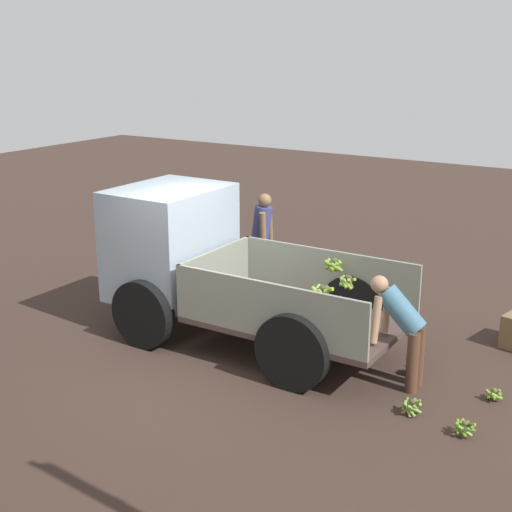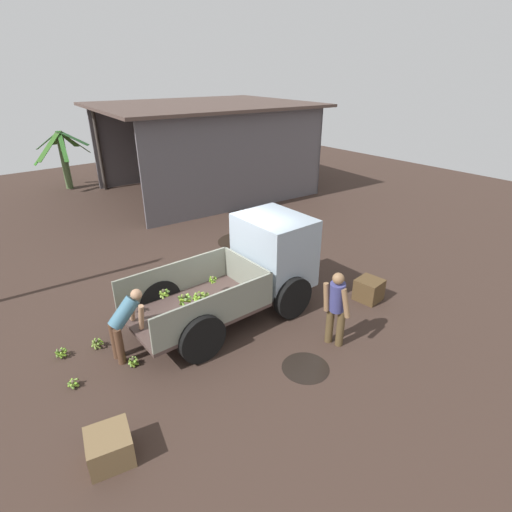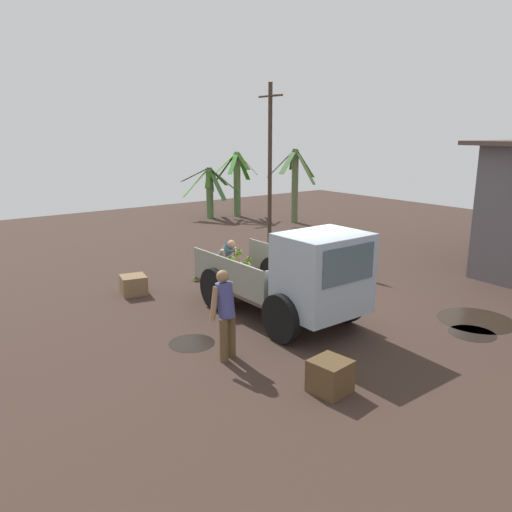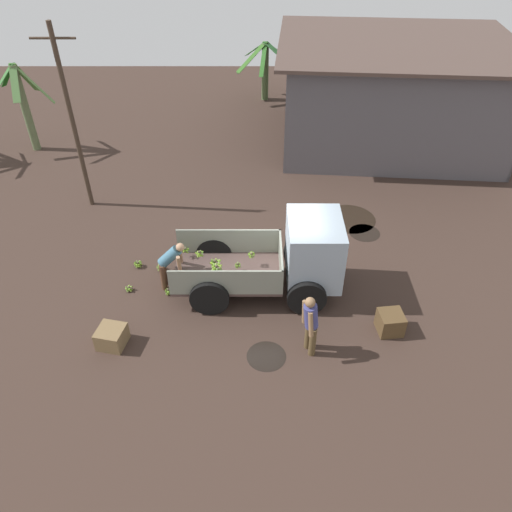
% 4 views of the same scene
% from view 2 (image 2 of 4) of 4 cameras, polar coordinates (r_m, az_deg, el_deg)
% --- Properties ---
extents(ground, '(36.00, 36.00, 0.00)m').
position_cam_2_polar(ground, '(9.99, -4.80, -6.36)').
color(ground, '#3B2A23').
extents(mud_patch_0, '(1.67, 1.67, 0.01)m').
position_cam_2_polar(mud_patch_0, '(13.27, -1.88, 2.11)').
color(mud_patch_0, black).
rests_on(mud_patch_0, ground).
extents(mud_patch_1, '(0.92, 0.92, 0.01)m').
position_cam_2_polar(mud_patch_1, '(8.03, 7.09, -15.56)').
color(mud_patch_1, black).
rests_on(mud_patch_1, ground).
extents(mud_patch_2, '(0.95, 0.95, 0.01)m').
position_cam_2_polar(mud_patch_2, '(12.92, 1.43, 1.44)').
color(mud_patch_2, black).
rests_on(mud_patch_2, ground).
extents(cargo_truck, '(4.31, 2.05, 2.14)m').
position_cam_2_polar(cargo_truck, '(9.29, 0.31, -1.01)').
color(cargo_truck, '#4E3B37').
rests_on(cargo_truck, ground).
extents(warehouse_shed, '(9.45, 7.93, 3.86)m').
position_cam_2_polar(warehouse_shed, '(18.75, -6.00, 17.68)').
color(warehouse_shed, '#59555B').
rests_on(warehouse_shed, ground).
extents(banana_palm_3, '(2.61, 2.42, 2.65)m').
position_cam_2_polar(banana_palm_3, '(21.02, -25.78, 12.56)').
color(banana_palm_3, '#51673C').
rests_on(banana_palm_3, ground).
extents(person_foreground_visitor, '(0.46, 0.62, 1.69)m').
position_cam_2_polar(person_foreground_visitor, '(8.17, 11.42, -6.97)').
color(person_foreground_visitor, brown).
rests_on(person_foreground_visitor, ground).
extents(person_worker_loading, '(0.73, 0.63, 1.40)m').
position_cam_2_polar(person_worker_loading, '(8.17, -18.31, -8.87)').
color(person_worker_loading, brown).
rests_on(person_worker_loading, ground).
extents(banana_bunch_on_ground_0, '(0.22, 0.21, 0.17)m').
position_cam_2_polar(banana_bunch_on_ground_0, '(8.22, -24.65, -16.18)').
color(banana_bunch_on_ground_0, brown).
rests_on(banana_bunch_on_ground_0, ground).
extents(banana_bunch_on_ground_1, '(0.23, 0.23, 0.19)m').
position_cam_2_polar(banana_bunch_on_ground_1, '(9.02, -26.05, -12.30)').
color(banana_bunch_on_ground_1, brown).
rests_on(banana_bunch_on_ground_1, ground).
extents(banana_bunch_on_ground_2, '(0.20, 0.20, 0.20)m').
position_cam_2_polar(banana_bunch_on_ground_2, '(8.31, -17.14, -14.18)').
color(banana_bunch_on_ground_2, '#413A2A').
rests_on(banana_bunch_on_ground_2, ground).
extents(banana_bunch_on_ground_3, '(0.26, 0.26, 0.20)m').
position_cam_2_polar(banana_bunch_on_ground_3, '(8.99, -21.73, -11.47)').
color(banana_bunch_on_ground_3, '#453E2C').
rests_on(banana_bunch_on_ground_3, ground).
extents(wooden_crate_0, '(0.74, 0.74, 0.48)m').
position_cam_2_polar(wooden_crate_0, '(6.77, -20.19, -24.26)').
color(wooden_crate_0, brown).
rests_on(wooden_crate_0, ground).
extents(wooden_crate_1, '(0.64, 0.64, 0.54)m').
position_cam_2_polar(wooden_crate_1, '(10.26, 15.82, -4.66)').
color(wooden_crate_1, brown).
rests_on(wooden_crate_1, ground).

